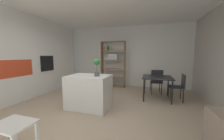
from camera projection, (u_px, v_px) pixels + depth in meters
The scene contains 12 objects.
ground_plane at pixel (94, 111), 3.24m from camera, with size 8.76×8.76×0.00m, color tan.
back_partition at pixel (121, 57), 5.97m from camera, with size 6.38×0.06×2.84m, color silver.
tall_cabinet_run_left at pixel (14, 57), 3.89m from camera, with size 0.66×5.55×2.84m, color white.
cabinet_niche_splashback at pixel (12, 69), 3.54m from camera, with size 0.01×1.27×0.51m.
built_in_oven at pixel (47, 63), 4.74m from camera, with size 0.06×0.60×0.58m.
kitchen_island at pixel (89, 91), 3.42m from camera, with size 1.15×0.80×0.91m, color white.
potted_plant_on_island at pixel (97, 66), 3.23m from camera, with size 0.17×0.17×0.46m.
open_bookshelf at pixel (113, 61), 5.75m from camera, with size 1.14×0.32×2.12m.
child_table at pixel (14, 129), 1.77m from camera, with size 0.56×0.42×0.48m.
dining_table at pixel (157, 79), 4.09m from camera, with size 0.93×0.96×0.76m.
dining_chair_far at pixel (156, 80), 4.57m from camera, with size 0.46×0.47×0.94m.
dining_chair_window_side at pixel (179, 85), 3.90m from camera, with size 0.44×0.46×0.87m.
Camera 1 is at (1.36, -2.82, 1.45)m, focal length 19.51 mm.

